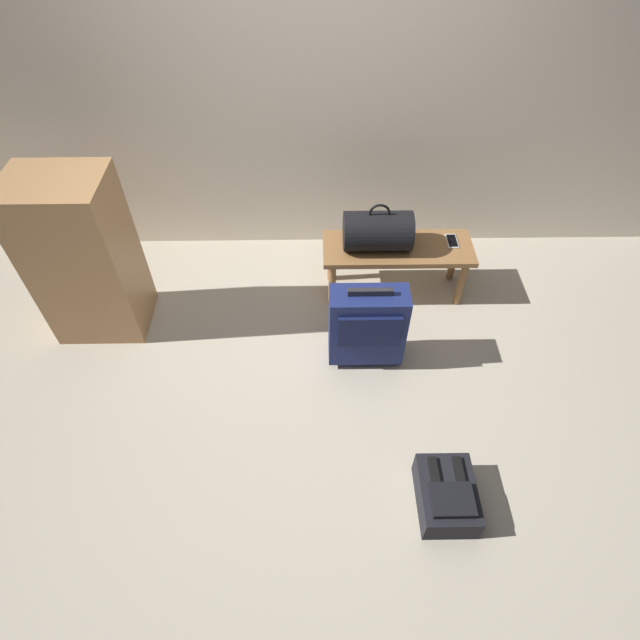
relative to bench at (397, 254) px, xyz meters
name	(u,v)px	position (x,y,z in m)	size (l,w,h in m)	color
ground_plane	(319,406)	(-0.54, -0.97, -0.34)	(6.60, 6.60, 0.00)	#B2A893
back_wall	(315,52)	(-0.54, 0.63, 1.06)	(6.00, 0.10, 2.80)	silver
bench	(397,254)	(0.00, 0.00, 0.00)	(1.00, 0.36, 0.41)	olive
duffel_bag_black	(378,231)	(-0.15, 0.00, 0.19)	(0.44, 0.26, 0.34)	black
cell_phone	(452,241)	(0.37, 0.05, 0.07)	(0.07, 0.14, 0.01)	silver
suitcase_upright_navy	(367,326)	(-0.25, -0.62, -0.03)	(0.46, 0.22, 0.61)	navy
backpack_dark	(446,495)	(0.10, -1.57, -0.25)	(0.28, 0.38, 0.21)	black
side_cabinet	(84,258)	(-1.96, -0.25, 0.21)	(0.56, 0.44, 1.10)	#A87A4C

